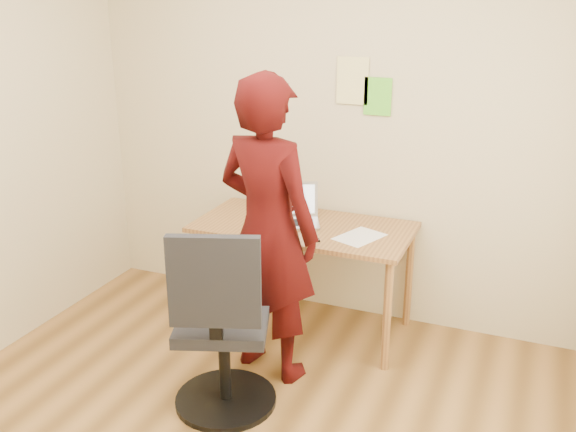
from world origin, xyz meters
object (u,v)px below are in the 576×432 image
at_px(desk, 303,237).
at_px(laptop, 293,214).
at_px(person, 268,230).
at_px(office_chair, 221,335).
at_px(phone, 312,238).

bearing_deg(desk, laptop, 160.06).
xyz_separation_m(desk, person, (-0.01, -0.55, 0.24)).
bearing_deg(laptop, office_chair, -112.77).
relative_size(office_chair, person, 0.61).
relative_size(laptop, phone, 2.96).
relative_size(laptop, office_chair, 0.39).
relative_size(phone, office_chair, 0.13).
bearing_deg(desk, phone, -56.35).
bearing_deg(office_chair, desk, 66.74).
distance_m(desk, person, 0.60).
distance_m(laptop, office_chair, 1.12).
height_order(phone, office_chair, office_chair).
xyz_separation_m(laptop, phone, (0.22, -0.24, -0.05)).
distance_m(phone, office_chair, 0.90).
distance_m(laptop, person, 0.60).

